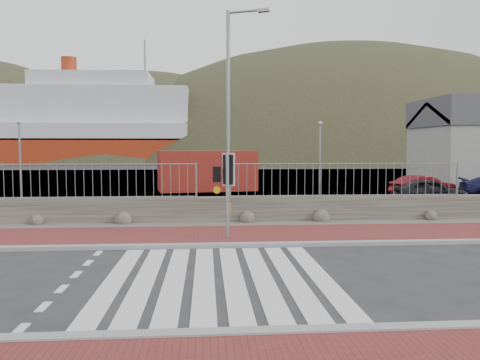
{
  "coord_description": "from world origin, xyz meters",
  "views": [
    {
      "loc": [
        -0.25,
        -9.43,
        2.69
      ],
      "look_at": [
        0.65,
        3.0,
        1.82
      ],
      "focal_mm": 35.0,
      "sensor_mm": 36.0,
      "label": 1
    }
  ],
  "objects": [
    {
      "name": "sidewalk_far",
      "position": [
        0.0,
        4.5,
        0.04
      ],
      "size": [
        40.0,
        3.0,
        0.08
      ],
      "primitive_type": "cube",
      "color": "maroon",
      "rests_on": "ground"
    },
    {
      "name": "streetlight",
      "position": [
        0.71,
        8.05,
        4.34
      ],
      "size": [
        1.57,
        0.73,
        7.72
      ],
      "rotation": [
        0.0,
        0.0,
        -0.37
      ],
      "color": "gray",
      "rests_on": "ground"
    },
    {
      "name": "railing",
      "position": [
        0.0,
        7.15,
        1.82
      ],
      "size": [
        18.07,
        0.07,
        1.22
      ],
      "color": "gray",
      "rests_on": "stone_wall"
    },
    {
      "name": "car_a",
      "position": [
        10.61,
        12.45,
        0.59
      ],
      "size": [
        3.59,
        1.77,
        1.18
      ],
      "primitive_type": "imported",
      "rotation": [
        0.0,
        0.0,
        1.46
      ],
      "color": "black",
      "rests_on": "ground"
    },
    {
      "name": "shipping_container",
      "position": [
        -0.19,
        19.74,
        1.24
      ],
      "size": [
        6.28,
        3.45,
        2.48
      ],
      "primitive_type": "cube",
      "rotation": [
        0.0,
        0.0,
        0.17
      ],
      "color": "#A03511",
      "rests_on": "ground"
    },
    {
      "name": "zebra_crossing",
      "position": [
        -0.0,
        0.0,
        0.01
      ],
      "size": [
        4.62,
        5.6,
        0.01
      ],
      "color": "silver",
      "rests_on": "ground"
    },
    {
      "name": "water",
      "position": [
        0.0,
        62.9,
        0.0
      ],
      "size": [
        220.0,
        50.0,
        0.05
      ],
      "primitive_type": "cube",
      "color": "#3F4C54",
      "rests_on": "ground"
    },
    {
      "name": "stone_wall",
      "position": [
        0.0,
        7.3,
        0.45
      ],
      "size": [
        40.0,
        0.6,
        0.9
      ],
      "primitive_type": "cube",
      "color": "#49443C",
      "rests_on": "ground"
    },
    {
      "name": "car_b",
      "position": [
        11.39,
        14.79,
        0.59
      ],
      "size": [
        3.78,
        2.13,
        1.18
      ],
      "primitive_type": "imported",
      "rotation": [
        0.0,
        0.0,
        1.83
      ],
      "color": "#600D17",
      "rests_on": "ground"
    },
    {
      "name": "kerb_far",
      "position": [
        0.0,
        3.0,
        0.05
      ],
      "size": [
        40.0,
        0.25,
        0.12
      ],
      "primitive_type": "cube",
      "color": "gray",
      "rests_on": "ground"
    },
    {
      "name": "kerb_near",
      "position": [
        0.0,
        -3.0,
        0.05
      ],
      "size": [
        40.0,
        0.25,
        0.12
      ],
      "primitive_type": "cube",
      "color": "gray",
      "rests_on": "ground"
    },
    {
      "name": "traffic_signal_far",
      "position": [
        0.33,
        3.98,
        1.84
      ],
      "size": [
        0.63,
        0.36,
        2.55
      ],
      "rotation": [
        0.0,
        0.0,
        2.83
      ],
      "color": "gray",
      "rests_on": "ground"
    },
    {
      "name": "ground",
      "position": [
        0.0,
        0.0,
        0.0
      ],
      "size": [
        220.0,
        220.0,
        0.0
      ],
      "primitive_type": "plane",
      "color": "#28282B",
      "rests_on": "ground"
    },
    {
      "name": "ferry",
      "position": [
        -24.65,
        67.9,
        5.36
      ],
      "size": [
        50.0,
        16.0,
        20.0
      ],
      "color": "#982910",
      "rests_on": "ground"
    },
    {
      "name": "hills_backdrop",
      "position": [
        6.74,
        87.9,
        -23.05
      ],
      "size": [
        254.0,
        90.0,
        100.0
      ],
      "color": "#2E311D",
      "rests_on": "ground"
    },
    {
      "name": "gravel_strip",
      "position": [
        0.0,
        6.5,
        0.03
      ],
      "size": [
        40.0,
        1.5,
        0.06
      ],
      "primitive_type": "cube",
      "color": "#59544C",
      "rests_on": "ground"
    },
    {
      "name": "quay",
      "position": [
        0.0,
        27.9,
        0.0
      ],
      "size": [
        120.0,
        40.0,
        0.5
      ],
      "primitive_type": "cube",
      "color": "#4C4C4F",
      "rests_on": "ground"
    }
  ]
}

